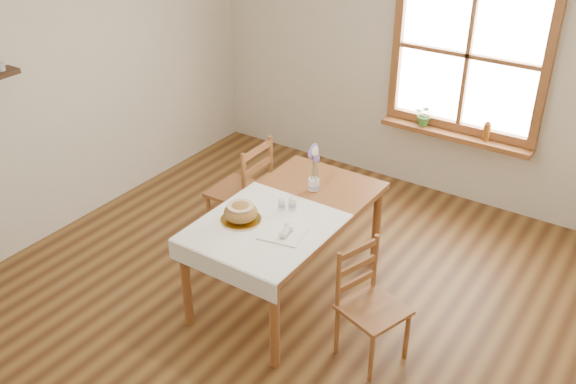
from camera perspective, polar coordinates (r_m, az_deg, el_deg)
name	(u,v)px	position (r m, az deg, el deg)	size (l,w,h in m)	color
ground	(266,309)	(5.02, -1.94, -10.39)	(5.00, 5.00, 0.00)	brown
room_walls	(262,102)	(4.14, -2.34, 8.04)	(4.60, 5.10, 2.65)	beige
window	(469,55)	(6.11, 15.76, 11.61)	(1.46, 0.08, 1.46)	#925A2D
window_sill	(455,135)	(6.31, 14.61, 4.91)	(1.46, 0.20, 0.05)	#925A2D
dining_table	(288,219)	(4.83, 0.00, -2.43)	(0.90, 1.60, 0.75)	#925A2D
table_linen	(264,227)	(4.57, -2.13, -3.14)	(0.91, 0.99, 0.01)	silver
chair_left	(239,190)	(5.60, -4.39, 0.21)	(0.45, 0.48, 0.97)	#925A2D
chair_right	(374,308)	(4.41, 7.63, -10.17)	(0.40, 0.41, 0.85)	#925A2D
bread_plate	(241,220)	(4.64, -4.20, -2.46)	(0.29, 0.29, 0.02)	silver
bread_loaf	(241,211)	(4.60, -4.23, -1.67)	(0.25, 0.25, 0.13)	olive
egg_napkin	(282,234)	(4.47, -0.51, -3.75)	(0.29, 0.25, 0.01)	silver
eggs	(282,230)	(4.46, -0.51, -3.41)	(0.22, 0.20, 0.05)	silver
salt_shaker	(282,204)	(4.74, -0.57, -1.08)	(0.05, 0.05, 0.10)	silver
pepper_shaker	(292,204)	(4.73, 0.39, -1.07)	(0.06, 0.06, 0.11)	silver
flower_vase	(314,185)	(5.01, 2.29, 0.62)	(0.09, 0.09, 0.10)	silver
lavender_bouquet	(314,163)	(4.92, 2.34, 2.58)	(0.15, 0.15, 0.29)	#795EA7
potted_plant	(425,117)	(6.37, 12.06, 6.51)	(0.19, 0.21, 0.17)	#3F7D32
amber_bottle	(487,131)	(6.19, 17.26, 5.22)	(0.07, 0.07, 0.19)	#96541B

